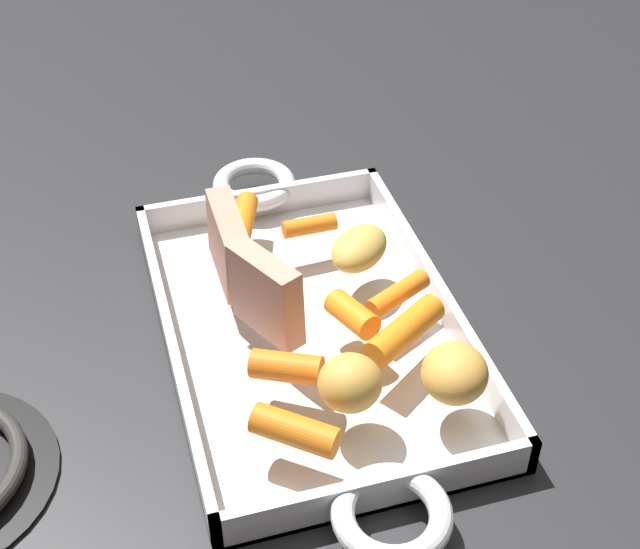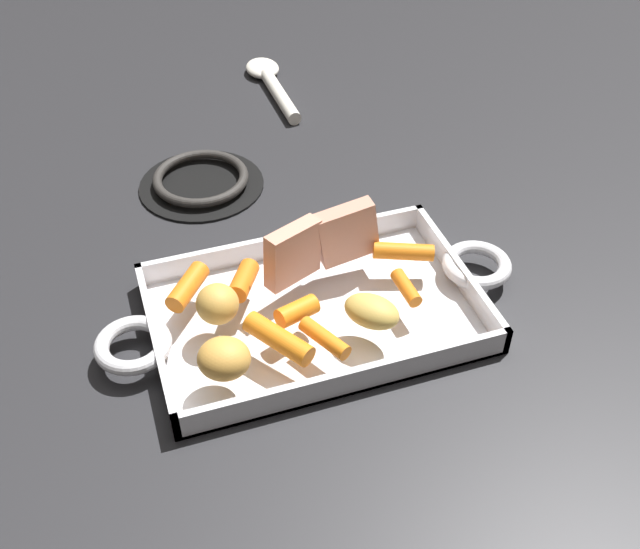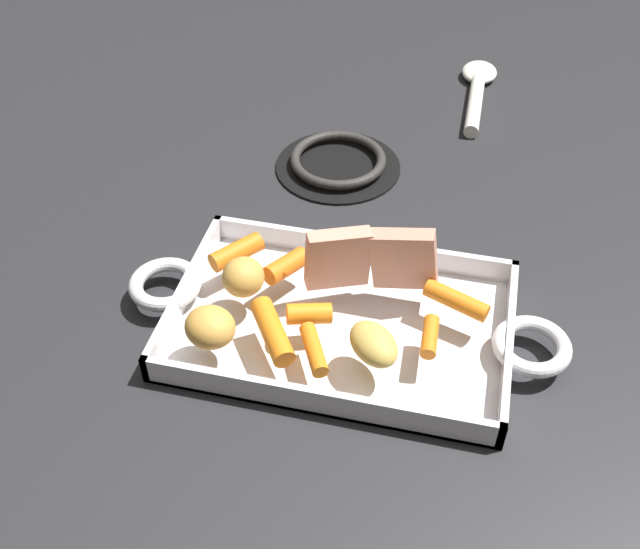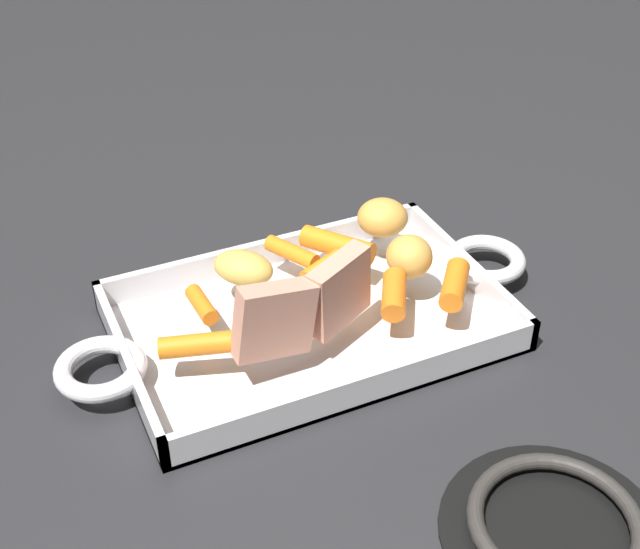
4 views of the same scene
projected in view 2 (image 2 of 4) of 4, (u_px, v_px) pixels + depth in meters
The scene contains 16 objects.
ground_plane at pixel (315, 318), 0.79m from camera, with size 2.17×2.17×0.00m, color #232326.
roasting_dish at pixel (315, 311), 0.78m from camera, with size 0.44×0.22×0.03m.
roast_slice_thick at pixel (293, 254), 0.77m from camera, with size 0.02×0.06×0.06m, color tan.
roast_slice_outer at pixel (347, 233), 0.79m from camera, with size 0.02×0.06×0.06m, color tan.
baby_carrot_northwest at pixel (243, 281), 0.77m from camera, with size 0.02×0.02×0.05m, color orange.
baby_carrot_northeast at pixel (406, 288), 0.77m from camera, with size 0.01×0.01×0.04m, color orange.
baby_carrot_southwest at pixel (188, 287), 0.76m from camera, with size 0.02×0.02×0.06m, color orange.
baby_carrot_center_left at pixel (325, 338), 0.71m from camera, with size 0.02×0.02×0.06m, color orange.
baby_carrot_center_right at pixel (403, 252), 0.81m from camera, with size 0.02×0.02×0.06m, color orange.
baby_carrot_short at pixel (279, 339), 0.71m from camera, with size 0.02×0.02×0.07m, color orange.
baby_carrot_southeast at pixel (297, 311), 0.74m from camera, with size 0.02×0.02×0.04m, color orange.
potato_golden_small at pixel (218, 304), 0.73m from camera, with size 0.04×0.04×0.04m, color gold.
potato_golden_large at pixel (372, 311), 0.73m from camera, with size 0.06×0.04×0.03m, color gold.
potato_halved at pixel (224, 359), 0.68m from camera, with size 0.04×0.05×0.04m, color gold.
stove_burner_rear at pixel (201, 181), 0.96m from camera, with size 0.16×0.16×0.02m.
serving_spoon at pixel (270, 81), 1.16m from camera, with size 0.05×0.20×0.02m.
Camera 2 is at (-0.17, -0.53, 0.56)m, focal length 42.60 mm.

